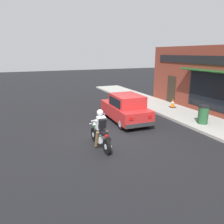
% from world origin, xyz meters
% --- Properties ---
extents(ground_plane, '(80.00, 80.00, 0.00)m').
position_xyz_m(ground_plane, '(0.00, 0.00, 0.00)').
color(ground_plane, black).
extents(sidewalk_curb, '(2.60, 22.00, 0.14)m').
position_xyz_m(sidewalk_curb, '(5.29, 3.00, 0.07)').
color(sidewalk_curb, '#9E9B93').
rests_on(sidewalk_curb, ground).
extents(storefront_building, '(1.25, 10.38, 4.20)m').
position_xyz_m(storefront_building, '(6.82, 1.45, 2.11)').
color(storefront_building, maroon).
rests_on(storefront_building, ground).
extents(motorcycle_with_rider, '(0.56, 2.02, 1.62)m').
position_xyz_m(motorcycle_with_rider, '(-1.03, -0.93, 0.68)').
color(motorcycle_with_rider, black).
rests_on(motorcycle_with_rider, ground).
extents(car_hatchback, '(1.79, 3.84, 1.57)m').
position_xyz_m(car_hatchback, '(1.47, 1.78, 0.77)').
color(car_hatchback, black).
rests_on(car_hatchback, ground).
extents(trash_bin, '(0.56, 0.56, 0.98)m').
position_xyz_m(trash_bin, '(4.90, -0.51, 0.64)').
color(trash_bin, '#23512D').
rests_on(trash_bin, sidewalk_curb).
extents(traffic_cone, '(0.36, 0.36, 0.60)m').
position_xyz_m(traffic_cone, '(5.71, 2.99, 0.43)').
color(traffic_cone, black).
rests_on(traffic_cone, sidewalk_curb).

